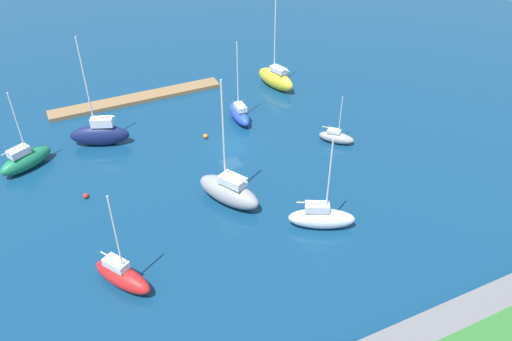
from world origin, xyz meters
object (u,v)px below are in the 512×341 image
at_px(sailboat_white_inner_mooring, 321,217).
at_px(sailboat_gray_far_south, 336,137).
at_px(pier_dock, 137,98).
at_px(sailboat_blue_west_end, 239,113).
at_px(sailboat_yellow_east_end, 276,78).
at_px(mooring_buoy_orange, 205,136).
at_px(mooring_buoy_red, 86,196).
at_px(sailboat_gray_by_breakwater, 229,191).
at_px(sailboat_red_center_basin, 122,276).
at_px(sailboat_green_off_beacon, 25,160).
at_px(sailboat_navy_mid_basin, 100,134).

height_order(sailboat_white_inner_mooring, sailboat_gray_far_south, sailboat_white_inner_mooring).
distance_m(pier_dock, sailboat_blue_west_end, 16.64).
height_order(pier_dock, sailboat_blue_west_end, sailboat_blue_west_end).
bearing_deg(sailboat_gray_far_south, sailboat_yellow_east_end, 136.14).
height_order(mooring_buoy_orange, mooring_buoy_red, mooring_buoy_orange).
height_order(pier_dock, sailboat_gray_by_breakwater, sailboat_gray_by_breakwater).
relative_size(sailboat_white_inner_mooring, mooring_buoy_orange, 17.67).
bearing_deg(mooring_buoy_red, sailboat_gray_far_south, 176.08).
bearing_deg(sailboat_white_inner_mooring, sailboat_red_center_basin, -154.89).
bearing_deg(sailboat_green_off_beacon, sailboat_white_inner_mooring, -69.98).
bearing_deg(sailboat_blue_west_end, sailboat_green_off_beacon, 92.05).
xyz_separation_m(sailboat_gray_by_breakwater, mooring_buoy_red, (14.40, -7.58, -1.28)).
bearing_deg(sailboat_blue_west_end, pier_dock, 46.72).
height_order(sailboat_red_center_basin, sailboat_blue_west_end, sailboat_blue_west_end).
bearing_deg(sailboat_blue_west_end, sailboat_red_center_basin, 139.56).
bearing_deg(sailboat_white_inner_mooring, sailboat_green_off_beacon, 165.55).
xyz_separation_m(sailboat_yellow_east_end, sailboat_blue_west_end, (9.17, 6.84, -0.44)).
relative_size(sailboat_gray_by_breakwater, sailboat_gray_far_south, 2.17).
relative_size(sailboat_gray_by_breakwater, sailboat_red_center_basin, 1.39).
bearing_deg(mooring_buoy_orange, sailboat_red_center_basin, 52.41).
height_order(pier_dock, sailboat_white_inner_mooring, sailboat_white_inner_mooring).
bearing_deg(mooring_buoy_orange, sailboat_blue_west_end, -158.97).
bearing_deg(sailboat_blue_west_end, sailboat_white_inner_mooring, -179.52).
distance_m(sailboat_gray_by_breakwater, sailboat_yellow_east_end, 28.66).
distance_m(sailboat_gray_by_breakwater, sailboat_blue_west_end, 17.94).
bearing_deg(sailboat_gray_by_breakwater, sailboat_green_off_beacon, 21.41).
distance_m(pier_dock, sailboat_gray_by_breakwater, 28.18).
height_order(sailboat_white_inner_mooring, sailboat_yellow_east_end, sailboat_yellow_east_end).
distance_m(sailboat_blue_west_end, sailboat_green_off_beacon, 28.02).
height_order(sailboat_navy_mid_basin, sailboat_yellow_east_end, sailboat_navy_mid_basin).
xyz_separation_m(sailboat_blue_west_end, mooring_buoy_orange, (5.94, 2.28, -0.84)).
distance_m(sailboat_green_off_beacon, mooring_buoy_red, 10.43).
bearing_deg(sailboat_green_off_beacon, sailboat_gray_far_south, -44.39).
bearing_deg(sailboat_navy_mid_basin, sailboat_gray_by_breakwater, 141.71).
xyz_separation_m(sailboat_blue_west_end, sailboat_gray_far_south, (-9.22, 10.53, -0.36)).
distance_m(pier_dock, sailboat_navy_mid_basin, 12.38).
height_order(sailboat_gray_far_south, mooring_buoy_orange, sailboat_gray_far_south).
distance_m(sailboat_blue_west_end, mooring_buoy_orange, 6.42).
height_order(sailboat_yellow_east_end, sailboat_gray_far_south, sailboat_yellow_east_end).
distance_m(sailboat_yellow_east_end, mooring_buoy_orange, 17.70).
relative_size(sailboat_blue_west_end, sailboat_green_off_beacon, 1.13).
xyz_separation_m(sailboat_red_center_basin, mooring_buoy_orange, (-15.85, -20.59, -0.89)).
bearing_deg(sailboat_yellow_east_end, sailboat_navy_mid_basin, 83.81).
bearing_deg(mooring_buoy_red, sailboat_red_center_basin, 93.36).
bearing_deg(sailboat_navy_mid_basin, sailboat_gray_far_south, 177.21).
xyz_separation_m(sailboat_white_inner_mooring, sailboat_green_off_beacon, (26.90, -24.35, 0.00)).
bearing_deg(sailboat_navy_mid_basin, pier_dock, -104.69).
xyz_separation_m(sailboat_gray_far_south, mooring_buoy_red, (31.86, -2.19, -0.48)).
height_order(sailboat_red_center_basin, sailboat_gray_far_south, sailboat_red_center_basin).
distance_m(sailboat_green_off_beacon, sailboat_gray_far_south, 38.85).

